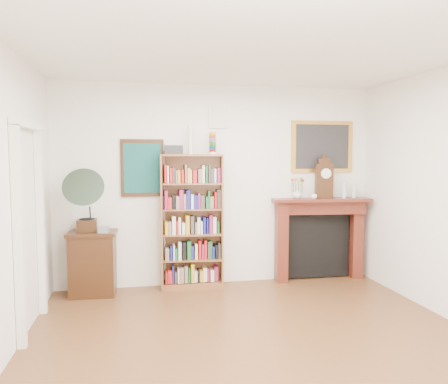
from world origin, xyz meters
name	(u,v)px	position (x,y,z in m)	size (l,w,h in m)	color
room	(270,204)	(0.00, 0.00, 1.40)	(4.51, 5.01, 2.81)	brown
door_casing	(30,210)	(-2.21, 1.20, 1.26)	(0.08, 1.02, 2.17)	white
teal_poster	(142,168)	(-1.05, 2.48, 1.65)	(0.58, 0.04, 0.78)	black
small_picture	(218,117)	(0.00, 2.48, 2.35)	(0.26, 0.04, 0.30)	white
gilt_painting	(322,147)	(1.55, 2.48, 1.95)	(0.95, 0.04, 0.75)	gold
bookshelf	(192,214)	(-0.39, 2.33, 1.03)	(0.87, 0.38, 2.11)	brown
side_cabinet	(93,263)	(-1.71, 2.26, 0.42)	(0.61, 0.45, 0.84)	black
fireplace	(319,231)	(1.49, 2.40, 0.71)	(1.45, 0.46, 1.20)	#4E1C12
gramophone	(85,197)	(-1.77, 2.16, 1.30)	(0.52, 0.64, 0.82)	black
cd_stack	(104,230)	(-1.55, 2.13, 0.88)	(0.12, 0.12, 0.08)	#A2A2AD
mantel_clock	(324,179)	(1.54, 2.37, 1.48)	(0.27, 0.19, 0.57)	black
flower_vase	(297,194)	(1.13, 2.37, 1.27)	(0.13, 0.13, 0.13)	silver
teacup	(314,197)	(1.35, 2.27, 1.24)	(0.08, 0.08, 0.07)	white
bottle_left	(344,190)	(1.83, 2.32, 1.32)	(0.07, 0.07, 0.24)	silver
bottle_right	(354,191)	(1.99, 2.33, 1.30)	(0.06, 0.06, 0.20)	silver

